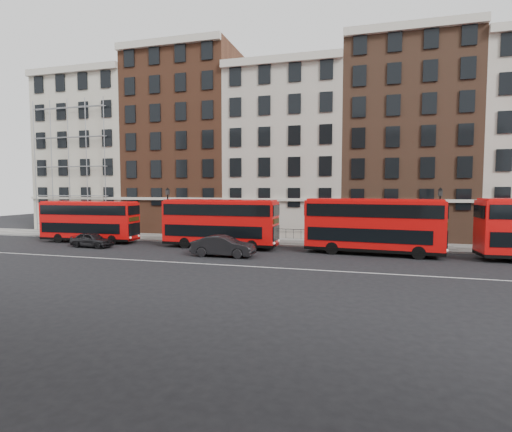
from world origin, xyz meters
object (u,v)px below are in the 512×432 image
(bus_b, at_px, (220,222))
(car_front, at_px, (223,246))
(bus_a, at_px, (89,220))
(car_rear, at_px, (92,240))
(bus_c, at_px, (372,225))

(bus_b, relative_size, car_front, 2.08)
(bus_a, relative_size, car_front, 1.97)
(car_rear, xyz_separation_m, car_front, (13.32, -1.36, 0.14))
(car_rear, bearing_deg, car_front, -92.18)
(car_front, bearing_deg, bus_c, -70.53)
(bus_a, bearing_deg, bus_c, -3.11)
(car_front, bearing_deg, bus_b, 23.60)
(bus_b, distance_m, bus_c, 13.23)
(bus_a, distance_m, car_front, 16.34)
(bus_a, relative_size, car_rear, 2.45)
(bus_b, relative_size, bus_c, 0.95)
(bus_c, xyz_separation_m, car_front, (-11.36, -4.16, -1.61))
(bus_a, bearing_deg, car_front, -17.91)
(bus_c, xyz_separation_m, car_rear, (-24.67, -2.80, -1.75))
(bus_b, height_order, car_rear, bus_b)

